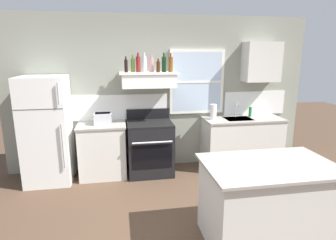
# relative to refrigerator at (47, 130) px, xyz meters

# --- Properties ---
(ground_plane) EXTENTS (16.00, 16.00, 0.00)m
(ground_plane) POSITION_rel_refrigerator_xyz_m (1.90, -1.84, -0.86)
(ground_plane) COLOR #4C3828
(back_wall) EXTENTS (5.40, 0.11, 2.70)m
(back_wall) POSITION_rel_refrigerator_xyz_m (1.93, 0.39, 0.50)
(back_wall) COLOR gray
(back_wall) RESTS_ON ground_plane
(refrigerator) EXTENTS (0.70, 0.72, 1.71)m
(refrigerator) POSITION_rel_refrigerator_xyz_m (0.00, 0.00, 0.00)
(refrigerator) COLOR white
(refrigerator) RESTS_ON ground_plane
(counter_left_of_stove) EXTENTS (0.79, 0.63, 0.91)m
(counter_left_of_stove) POSITION_rel_refrigerator_xyz_m (0.85, 0.06, -0.40)
(counter_left_of_stove) COLOR silver
(counter_left_of_stove) RESTS_ON ground_plane
(toaster) EXTENTS (0.30, 0.20, 0.19)m
(toaster) POSITION_rel_refrigerator_xyz_m (0.88, 0.03, 0.15)
(toaster) COLOR silver
(toaster) RESTS_ON counter_left_of_stove
(stove_range) EXTENTS (0.76, 0.69, 1.09)m
(stove_range) POSITION_rel_refrigerator_xyz_m (1.65, 0.02, -0.39)
(stove_range) COLOR black
(stove_range) RESTS_ON ground_plane
(range_hood_shelf) EXTENTS (0.96, 0.52, 0.24)m
(range_hood_shelf) POSITION_rel_refrigerator_xyz_m (1.65, 0.12, 0.77)
(range_hood_shelf) COLOR white
(bottle_balsamic_dark) EXTENTS (0.06, 0.06, 0.26)m
(bottle_balsamic_dark) POSITION_rel_refrigerator_xyz_m (1.29, 0.16, 1.00)
(bottle_balsamic_dark) COLOR black
(bottle_balsamic_dark) RESTS_ON range_hood_shelf
(bottle_olive_oil_square) EXTENTS (0.06, 0.06, 0.28)m
(bottle_olive_oil_square) POSITION_rel_refrigerator_xyz_m (1.40, 0.18, 1.01)
(bottle_olive_oil_square) COLOR #4C601E
(bottle_olive_oil_square) RESTS_ON range_hood_shelf
(bottle_red_label_wine) EXTENTS (0.07, 0.07, 0.32)m
(bottle_red_label_wine) POSITION_rel_refrigerator_xyz_m (1.49, 0.15, 1.02)
(bottle_red_label_wine) COLOR maroon
(bottle_red_label_wine) RESTS_ON range_hood_shelf
(bottle_clear_tall) EXTENTS (0.06, 0.06, 0.32)m
(bottle_clear_tall) POSITION_rel_refrigerator_xyz_m (1.59, 0.13, 1.02)
(bottle_clear_tall) COLOR silver
(bottle_clear_tall) RESTS_ON range_hood_shelf
(bottle_rose_pink) EXTENTS (0.07, 0.07, 0.29)m
(bottle_rose_pink) POSITION_rel_refrigerator_xyz_m (1.71, 0.16, 1.01)
(bottle_rose_pink) COLOR #C67F84
(bottle_rose_pink) RESTS_ON range_hood_shelf
(bottle_brown_stout) EXTENTS (0.06, 0.06, 0.22)m
(bottle_brown_stout) POSITION_rel_refrigerator_xyz_m (1.81, 0.08, 0.98)
(bottle_brown_stout) COLOR #381E0F
(bottle_brown_stout) RESTS_ON range_hood_shelf
(bottle_dark_green_wine) EXTENTS (0.07, 0.07, 0.31)m
(bottle_dark_green_wine) POSITION_rel_refrigerator_xyz_m (1.91, 0.14, 1.02)
(bottle_dark_green_wine) COLOR #143819
(bottle_dark_green_wine) RESTS_ON range_hood_shelf
(bottle_amber_wine) EXTENTS (0.07, 0.07, 0.31)m
(bottle_amber_wine) POSITION_rel_refrigerator_xyz_m (2.02, 0.06, 1.02)
(bottle_amber_wine) COLOR brown
(bottle_amber_wine) RESTS_ON range_hood_shelf
(counter_right_with_sink) EXTENTS (1.43, 0.63, 0.91)m
(counter_right_with_sink) POSITION_rel_refrigerator_xyz_m (3.35, 0.06, -0.40)
(counter_right_with_sink) COLOR silver
(counter_right_with_sink) RESTS_ON ground_plane
(sink_faucet) EXTENTS (0.03, 0.17, 0.28)m
(sink_faucet) POSITION_rel_refrigerator_xyz_m (3.25, 0.16, 0.23)
(sink_faucet) COLOR silver
(sink_faucet) RESTS_ON counter_right_with_sink
(paper_towel_roll) EXTENTS (0.11, 0.11, 0.27)m
(paper_towel_roll) POSITION_rel_refrigerator_xyz_m (2.78, 0.06, 0.19)
(paper_towel_roll) COLOR white
(paper_towel_roll) RESTS_ON counter_right_with_sink
(dish_soap_bottle) EXTENTS (0.06, 0.06, 0.18)m
(dish_soap_bottle) POSITION_rel_refrigerator_xyz_m (3.53, 0.16, 0.14)
(dish_soap_bottle) COLOR #268C3F
(dish_soap_bottle) RESTS_ON counter_right_with_sink
(kitchen_island) EXTENTS (1.40, 0.90, 0.91)m
(kitchen_island) POSITION_rel_refrigerator_xyz_m (2.71, -2.02, -0.40)
(kitchen_island) COLOR silver
(kitchen_island) RESTS_ON ground_plane
(upper_cabinet_right) EXTENTS (0.64, 0.32, 0.70)m
(upper_cabinet_right) POSITION_rel_refrigerator_xyz_m (3.70, 0.20, 1.04)
(upper_cabinet_right) COLOR silver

